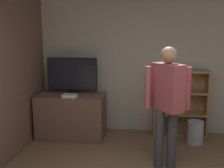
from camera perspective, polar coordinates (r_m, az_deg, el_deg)
wall_back at (r=5.12m, az=8.12°, el=4.48°), size 6.19×0.09×2.70m
wall_side_brick at (r=4.10m, az=-22.49°, el=2.21°), size 0.06×4.61×2.70m
tv_ledge at (r=5.02m, az=-8.70°, el=-6.74°), size 1.23×0.70×0.80m
television at (r=4.95m, az=-8.65°, el=1.93°), size 0.94×0.22×0.67m
game_console at (r=4.71m, az=-9.16°, el=-2.52°), size 0.25×0.20×0.05m
remote_loose at (r=4.64m, az=-8.14°, el=-2.90°), size 0.09×0.14×0.02m
bookshelf at (r=5.12m, az=13.44°, el=-4.03°), size 0.99×0.28×1.25m
person at (r=3.72m, az=11.91°, el=-2.76°), size 0.63×0.53×1.74m
waste_bin at (r=4.92m, az=17.66°, el=-9.97°), size 0.28×0.28×0.40m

